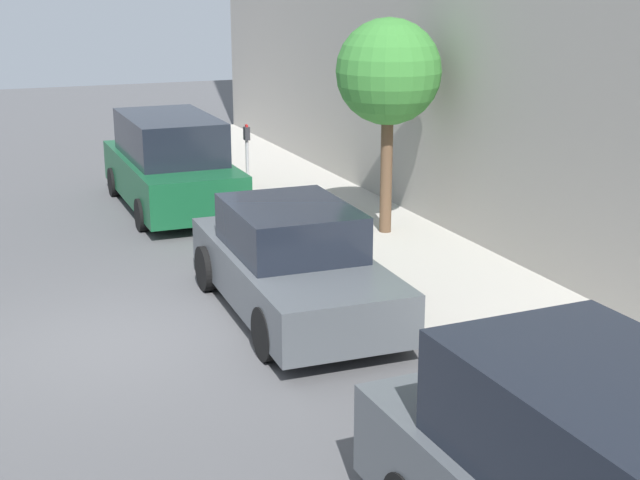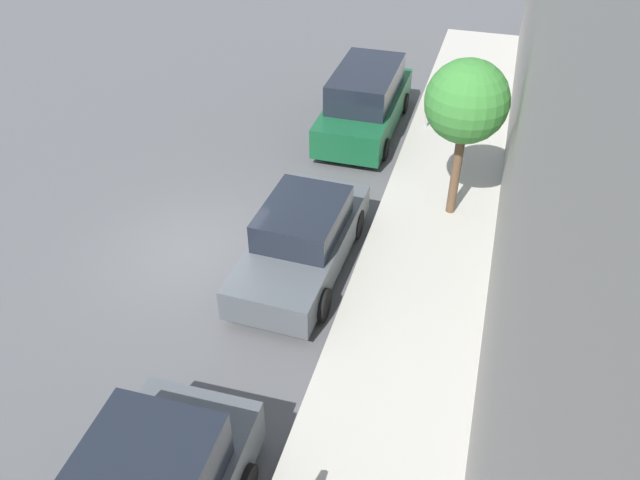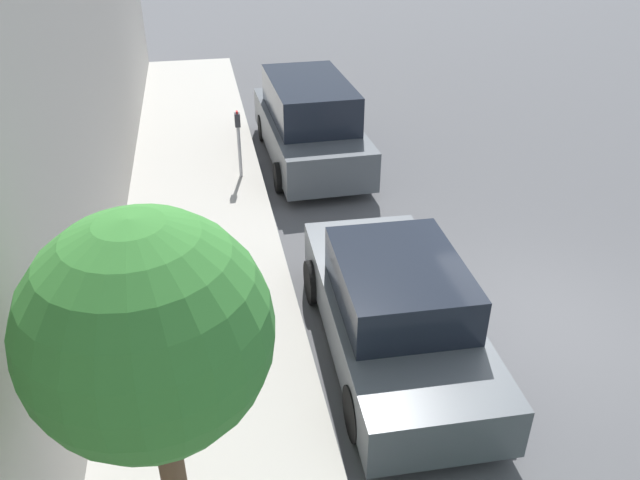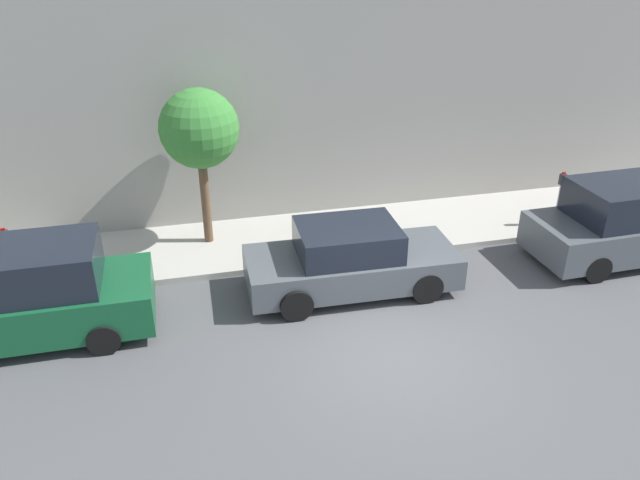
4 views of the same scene
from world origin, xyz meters
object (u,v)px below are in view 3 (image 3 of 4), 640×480
Objects in this scene: parked_sedan_second at (395,310)px; parking_meter_near at (239,137)px; parked_minivan_nearest at (309,123)px; street_tree at (148,335)px.

parked_sedan_second is 6.23m from parking_meter_near.
parked_minivan_nearest reaches higher than parking_meter_near.
parking_meter_near reaches higher than parked_sedan_second.
parking_meter_near is 0.39× the size of street_tree.
parked_minivan_nearest reaches higher than parked_sedan_second.
parked_sedan_second is 4.58m from street_tree.
parking_meter_near is at bearing -75.13° from parked_sedan_second.
parking_meter_near is (1.60, -6.01, 0.32)m from parked_sedan_second.
parked_sedan_second is (0.08, 6.93, -0.20)m from parked_minivan_nearest.
parked_minivan_nearest is 6.93m from parked_sedan_second.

